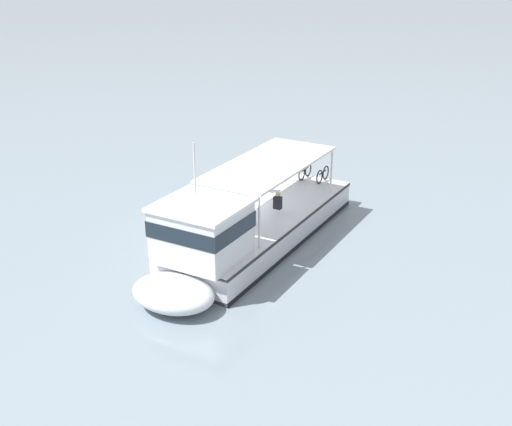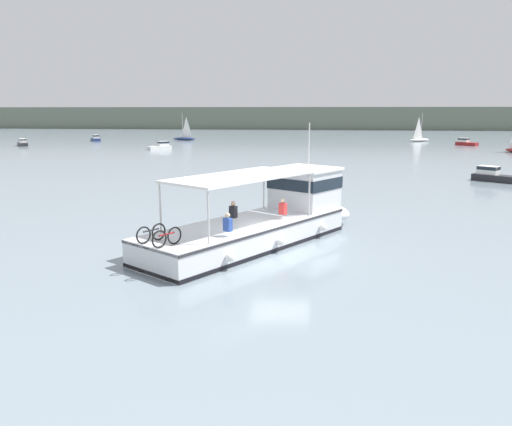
# 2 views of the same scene
# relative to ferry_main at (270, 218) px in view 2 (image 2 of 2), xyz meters

# --- Properties ---
(ground_plane) EXTENTS (400.00, 400.00, 0.00)m
(ground_plane) POSITION_rel_ferry_main_xyz_m (0.71, -2.62, -1.02)
(ground_plane) COLOR gray
(distant_shoreline) EXTENTS (400.00, 28.00, 7.01)m
(distant_shoreline) POSITION_rel_ferry_main_xyz_m (0.71, 149.91, 2.49)
(distant_shoreline) COLOR #606B5B
(distant_shoreline) RESTS_ON ground
(ferry_main) EXTENTS (9.52, 12.34, 5.32)m
(ferry_main) POSITION_rel_ferry_main_xyz_m (0.00, 0.00, 0.00)
(ferry_main) COLOR silver
(ferry_main) RESTS_ON ground
(motorboat_near_port) EXTENTS (3.12, 3.70, 1.26)m
(motorboat_near_port) POSITION_rel_ferry_main_xyz_m (-41.57, 71.71, -0.47)
(motorboat_near_port) COLOR navy
(motorboat_near_port) RESTS_ON ground
(motorboat_far_left) EXTENTS (3.60, 3.30, 1.26)m
(motorboat_far_left) POSITION_rel_ferry_main_xyz_m (16.92, 21.83, -0.47)
(motorboat_far_left) COLOR #232328
(motorboat_far_left) RESTS_ON ground
(motorboat_near_starboard) EXTENTS (3.26, 3.63, 1.26)m
(motorboat_near_starboard) POSITION_rel_ferry_main_xyz_m (-47.99, 57.24, -0.47)
(motorboat_near_starboard) COLOR #232328
(motorboat_near_starboard) RESTS_ON ground
(motorboat_horizon_west) EXTENTS (3.51, 3.42, 1.26)m
(motorboat_horizon_west) POSITION_rel_ferry_main_xyz_m (27.29, 67.96, -0.47)
(motorboat_horizon_west) COLOR maroon
(motorboat_horizon_west) RESTS_ON ground
(sailboat_off_stern) EXTENTS (4.94, 1.99, 5.40)m
(sailboat_off_stern) POSITION_rel_ferry_main_xyz_m (-25.00, 76.84, -0.47)
(sailboat_off_stern) COLOR navy
(sailboat_off_stern) RESTS_ON ground
(sailboat_mid_channel) EXTENTS (4.75, 3.87, 5.40)m
(sailboat_mid_channel) POSITION_rel_ferry_main_xyz_m (21.64, 78.85, -0.47)
(sailboat_mid_channel) COLOR white
(sailboat_mid_channel) RESTS_ON ground
(motorboat_outer_anchorage) EXTENTS (3.49, 3.43, 1.26)m
(motorboat_outer_anchorage) POSITION_rel_ferry_main_xyz_m (-22.12, 52.45, -0.47)
(motorboat_outer_anchorage) COLOR white
(motorboat_outer_anchorage) RESTS_ON ground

